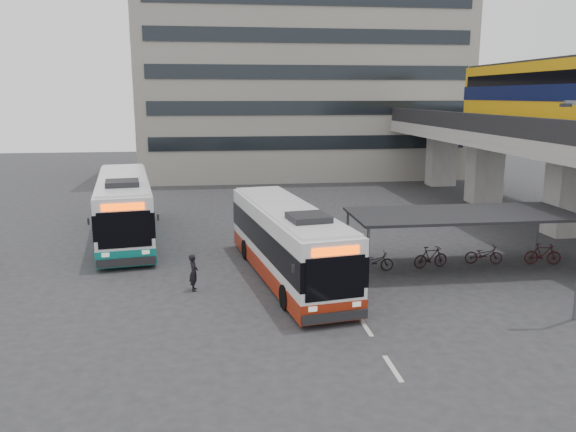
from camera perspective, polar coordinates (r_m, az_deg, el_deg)
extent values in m
plane|color=#28282B|center=(21.81, -0.64, -8.42)|extent=(120.00, 120.00, 0.00)
cube|color=gray|center=(34.71, 26.70, 1.96)|extent=(2.20, 1.60, 4.60)
cube|color=gray|center=(43.25, 19.36, 4.35)|extent=(2.20, 1.60, 4.60)
cube|color=gray|center=(50.47, 15.31, 5.63)|extent=(2.20, 1.60, 4.60)
cube|color=gray|center=(37.75, 23.72, 7.17)|extent=(8.00, 32.00, 0.90)
cube|color=black|center=(35.91, 18.66, 8.95)|extent=(0.35, 32.00, 1.10)
cube|color=#C68D0B|center=(35.14, 26.59, 10.80)|extent=(2.90, 20.00, 3.90)
cube|color=#090F33|center=(35.14, 26.62, 11.12)|extent=(2.98, 20.02, 0.90)
cube|color=black|center=(35.16, 26.75, 12.42)|extent=(2.96, 19.20, 0.70)
cube|color=black|center=(35.19, 26.90, 13.96)|extent=(2.70, 19.60, 0.25)
cylinder|color=#595B60|center=(26.61, 6.06, -1.97)|extent=(0.12, 0.12, 2.40)
cylinder|color=#595B60|center=(30.28, 24.03, -1.24)|extent=(0.12, 0.12, 2.40)
cylinder|color=#595B60|center=(23.25, 8.11, -4.12)|extent=(0.12, 0.12, 2.40)
cube|color=black|center=(26.22, 17.31, 0.19)|extent=(10.00, 4.00, 0.12)
imported|color=black|center=(25.33, 8.73, -4.54)|extent=(1.71, 0.60, 0.90)
imported|color=black|center=(26.17, 14.37, -4.13)|extent=(1.66, 0.47, 1.00)
imported|color=black|center=(27.27, 19.59, -3.91)|extent=(1.71, 0.60, 0.90)
imported|color=black|center=(28.55, 24.39, -3.49)|extent=(1.66, 0.47, 1.00)
cube|color=gray|center=(57.11, 1.12, 17.02)|extent=(30.00, 15.00, 25.00)
cube|color=beige|center=(16.93, 10.61, -14.97)|extent=(0.15, 1.60, 0.01)
cube|color=beige|center=(19.53, 7.87, -11.06)|extent=(0.15, 1.60, 0.01)
cube|color=beige|center=(22.23, 5.83, -8.07)|extent=(0.15, 1.60, 0.01)
cube|color=white|center=(23.87, -0.08, -2.30)|extent=(4.13, 11.45, 2.57)
cube|color=maroon|center=(24.20, -0.08, -5.03)|extent=(4.18, 11.50, 0.70)
cube|color=black|center=(23.84, -0.08, -2.03)|extent=(4.19, 11.48, 1.08)
cube|color=#FF4400|center=(18.50, 4.86, -3.58)|extent=(1.66, 0.34, 0.28)
cube|color=black|center=(20.93, 2.10, -0.18)|extent=(1.65, 1.70, 0.26)
cylinder|color=black|center=(20.65, -0.22, -8.24)|extent=(0.43, 0.97, 0.93)
cylinder|color=black|center=(27.41, 0.29, -3.07)|extent=(0.43, 0.97, 0.93)
cube|color=white|center=(31.66, -16.30, 1.11)|extent=(4.40, 12.51, 2.81)
cube|color=#0C7069|center=(31.93, -16.16, -1.19)|extent=(4.45, 12.55, 0.77)
cube|color=black|center=(31.64, -16.31, 1.34)|extent=(4.46, 12.54, 1.17)
cube|color=#FF4400|center=(25.45, -16.43, 0.89)|extent=(1.81, 0.35, 0.31)
cube|color=black|center=(28.37, -16.49, 3.20)|extent=(1.79, 1.85, 0.29)
cylinder|color=black|center=(28.17, -18.62, -3.21)|extent=(0.46, 1.06, 1.02)
cylinder|color=black|center=(35.30, -14.19, 0.09)|extent=(0.46, 1.06, 1.02)
imported|color=black|center=(22.81, -9.56, -5.68)|extent=(0.36, 0.55, 1.49)
cube|color=black|center=(20.42, 26.39, 10.06)|extent=(0.34, 0.20, 0.11)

